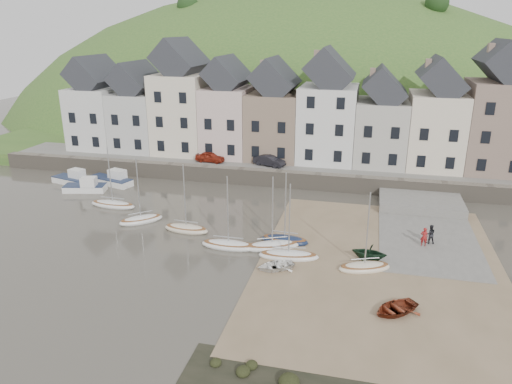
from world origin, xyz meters
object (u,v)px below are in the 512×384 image
(rowboat_red, at_px, (395,308))
(car_right, at_px, (269,161))
(person_red, at_px, (424,237))
(car_left, at_px, (210,157))
(sailboat_0, at_px, (113,204))
(rowboat_white, at_px, (275,266))
(rowboat_green, at_px, (369,252))
(person_dark, at_px, (430,234))

(rowboat_red, xyz_separation_m, car_right, (-13.58, 25.74, 1.85))
(person_red, distance_m, car_left, 27.99)
(sailboat_0, relative_size, rowboat_white, 2.24)
(rowboat_green, height_order, person_dark, person_dark)
(rowboat_green, relative_size, rowboat_red, 0.84)
(car_right, bearing_deg, sailboat_0, 153.15)
(rowboat_red, bearing_deg, car_left, 177.54)
(person_dark, distance_m, car_left, 28.10)
(rowboat_red, bearing_deg, sailboat_0, -157.26)
(person_red, bearing_deg, person_dark, -131.41)
(sailboat_0, xyz_separation_m, car_right, (13.24, 12.80, 1.97))
(sailboat_0, xyz_separation_m, rowboat_white, (18.40, -9.10, 0.09))
(rowboat_green, height_order, rowboat_red, rowboat_green)
(rowboat_green, bearing_deg, rowboat_red, 21.82)
(sailboat_0, relative_size, rowboat_green, 2.40)
(sailboat_0, distance_m, person_dark, 29.97)
(rowboat_red, height_order, car_right, car_right)
(sailboat_0, distance_m, person_red, 29.48)
(person_red, height_order, car_left, car_left)
(rowboat_white, bearing_deg, sailboat_0, -148.36)
(rowboat_white, bearing_deg, person_dark, 90.31)
(sailboat_0, relative_size, car_right, 1.64)
(person_red, bearing_deg, sailboat_0, -6.08)
(person_dark, height_order, car_right, car_right)
(rowboat_green, distance_m, person_red, 5.60)
(rowboat_white, relative_size, car_left, 0.79)
(person_dark, relative_size, car_right, 0.42)
(person_red, height_order, person_dark, person_dark)
(rowboat_white, relative_size, person_dark, 1.74)
(rowboat_white, height_order, person_dark, person_dark)
(sailboat_0, bearing_deg, person_red, -4.74)
(rowboat_green, bearing_deg, person_red, 137.86)
(person_dark, bearing_deg, car_right, -48.78)
(car_left, bearing_deg, person_red, -117.09)
(rowboat_green, bearing_deg, person_dark, 139.12)
(rowboat_white, xyz_separation_m, car_left, (-12.46, 21.90, 1.86))
(rowboat_white, relative_size, person_red, 1.78)
(rowboat_white, height_order, car_left, car_left)
(person_red, height_order, car_right, car_right)
(car_right, bearing_deg, person_red, -114.25)
(person_red, relative_size, car_right, 0.41)
(sailboat_0, height_order, rowboat_green, sailboat_0)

